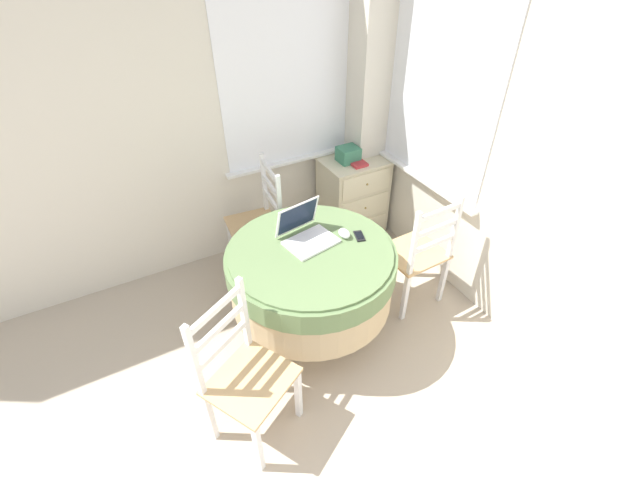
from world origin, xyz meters
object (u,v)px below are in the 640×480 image
object	(u,v)px
round_dining_table	(311,272)
cell_phone	(359,236)
dining_chair_near_right_window	(418,254)
dining_chair_near_back_window	(259,223)
corner_cabinet	(353,196)
dining_chair_camera_near	(244,376)
computer_mouse	(344,233)
laptop	(306,233)
storage_box	(348,154)
book_on_cabinet	(357,162)

from	to	relation	value
round_dining_table	cell_phone	xyz separation A→B (m)	(0.35, -0.03, 0.19)
dining_chair_near_right_window	round_dining_table	bearing A→B (deg)	172.15
dining_chair_near_back_window	corner_cabinet	size ratio (longest dim) A/B	1.30
dining_chair_camera_near	dining_chair_near_back_window	bearing A→B (deg)	64.53
computer_mouse	laptop	bearing A→B (deg)	158.03
dining_chair_near_back_window	dining_chair_camera_near	distance (m)	1.45
round_dining_table	storage_box	xyz separation A→B (m)	(0.87, 0.94, 0.25)
laptop	cell_phone	bearing A→B (deg)	-23.92
cell_phone	dining_chair_near_right_window	distance (m)	0.57
cell_phone	dining_chair_camera_near	bearing A→B (deg)	-156.11
dining_chair_near_right_window	dining_chair_camera_near	world-z (taller)	same
dining_chair_near_right_window	dining_chair_camera_near	bearing A→B (deg)	-166.23
dining_chair_near_back_window	dining_chair_near_right_window	distance (m)	1.29
dining_chair_near_back_window	dining_chair_near_right_window	world-z (taller)	same
laptop	storage_box	size ratio (longest dim) A/B	2.11
dining_chair_near_right_window	dining_chair_near_back_window	bearing A→B (deg)	133.19
storage_box	dining_chair_camera_near	bearing A→B (deg)	-137.19
round_dining_table	storage_box	world-z (taller)	storage_box
dining_chair_near_right_window	book_on_cabinet	size ratio (longest dim) A/B	5.11
round_dining_table	dining_chair_near_right_window	bearing A→B (deg)	-7.85
computer_mouse	corner_cabinet	distance (m)	1.20
storage_box	book_on_cabinet	size ratio (longest dim) A/B	0.93
storage_box	laptop	bearing A→B (deg)	-135.45
cell_phone	dining_chair_camera_near	size ratio (longest dim) A/B	0.13
round_dining_table	dining_chair_near_right_window	distance (m)	0.85
cell_phone	book_on_cabinet	bearing A→B (deg)	58.28
storage_box	dining_chair_near_back_window	bearing A→B (deg)	-172.79
book_on_cabinet	laptop	bearing A→B (deg)	-139.53
cell_phone	book_on_cabinet	distance (m)	1.06
dining_chair_near_right_window	cell_phone	bearing A→B (deg)	169.95
dining_chair_camera_near	book_on_cabinet	xyz separation A→B (m)	(1.58, 1.35, 0.30)
dining_chair_camera_near	cell_phone	bearing A→B (deg)	23.89
cell_phone	storage_box	world-z (taller)	storage_box
dining_chair_camera_near	corner_cabinet	world-z (taller)	dining_chair_camera_near
round_dining_table	computer_mouse	size ratio (longest dim) A/B	10.94
book_on_cabinet	dining_chair_camera_near	bearing A→B (deg)	-139.48
round_dining_table	book_on_cabinet	size ratio (longest dim) A/B	5.91
cell_phone	corner_cabinet	world-z (taller)	cell_phone
laptop	dining_chair_camera_near	bearing A→B (deg)	-139.41
laptop	corner_cabinet	xyz separation A→B (m)	(0.91, 0.82, -0.42)
dining_chair_near_right_window	corner_cabinet	bearing A→B (deg)	84.70
dining_chair_camera_near	dining_chair_near_right_window	bearing A→B (deg)	13.77
computer_mouse	corner_cabinet	bearing A→B (deg)	53.92
laptop	corner_cabinet	bearing A→B (deg)	42.22
round_dining_table	cell_phone	world-z (taller)	cell_phone
storage_box	computer_mouse	bearing A→B (deg)	-123.16
round_dining_table	book_on_cabinet	xyz separation A→B (m)	(0.91, 0.87, 0.20)
dining_chair_near_back_window	storage_box	bearing A→B (deg)	7.21
cell_phone	dining_chair_near_back_window	bearing A→B (deg)	115.17
corner_cabinet	storage_box	size ratio (longest dim) A/B	4.23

